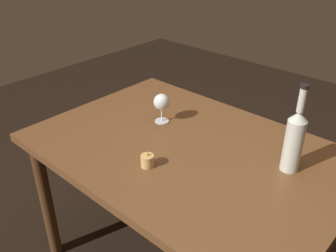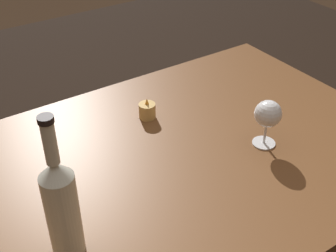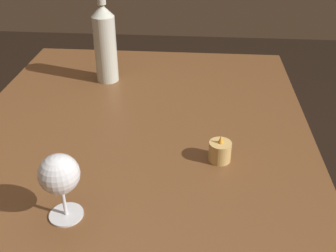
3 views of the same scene
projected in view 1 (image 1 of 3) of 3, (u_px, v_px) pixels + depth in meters
dining_table at (187, 164)px, 1.58m from camera, size 1.30×0.90×0.74m
wine_glass_left at (162, 103)px, 1.68m from camera, size 0.08×0.08×0.14m
wine_bottle at (294, 139)px, 1.33m from camera, size 0.07×0.07×0.35m
votive_candle at (147, 161)px, 1.40m from camera, size 0.05×0.05×0.07m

